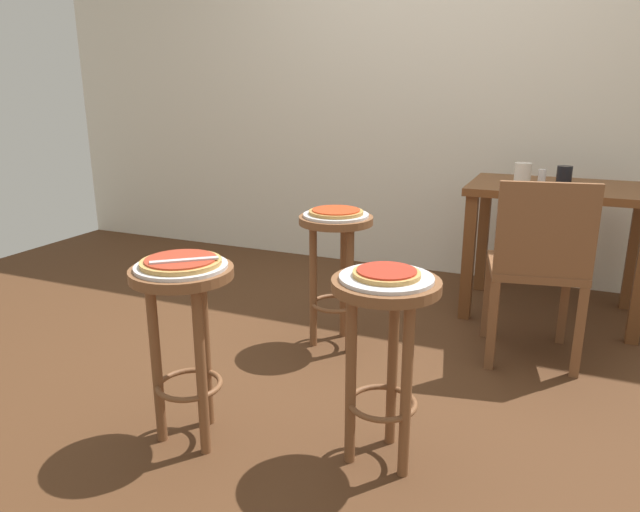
{
  "coord_description": "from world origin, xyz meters",
  "views": [
    {
      "loc": [
        0.83,
        -2.24,
        1.22
      ],
      "look_at": [
        -0.06,
        -0.21,
        0.58
      ],
      "focal_mm": 32.76,
      "sensor_mm": 36.0,
      "label": 1
    }
  ],
  "objects_px": {
    "stool_middle": "(385,332)",
    "cup_far_edge": "(564,175)",
    "serving_plate_foreground": "(181,266)",
    "pizza_leftside": "(336,212)",
    "serving_plate_middle": "(386,278)",
    "stool_leftside": "(336,253)",
    "serving_plate_leftside": "(336,215)",
    "dining_table": "(558,209)",
    "pizza_middle": "(387,273)",
    "pizza_foreground": "(181,262)",
    "wooden_chair": "(538,265)",
    "condiment_shaker": "(542,177)",
    "cup_near_edge": "(522,175)",
    "stool_foreground": "(185,317)",
    "pizza_server_knife": "(184,260)"
  },
  "relations": [
    {
      "from": "serving_plate_middle",
      "to": "stool_leftside",
      "type": "height_order",
      "value": "serving_plate_middle"
    },
    {
      "from": "cup_near_edge",
      "to": "serving_plate_foreground",
      "type": "bearing_deg",
      "value": -118.94
    },
    {
      "from": "pizza_foreground",
      "to": "pizza_middle",
      "type": "height_order",
      "value": "same"
    },
    {
      "from": "cup_near_edge",
      "to": "condiment_shaker",
      "type": "distance_m",
      "value": 0.14
    },
    {
      "from": "serving_plate_leftside",
      "to": "cup_far_edge",
      "type": "bearing_deg",
      "value": 44.47
    },
    {
      "from": "stool_middle",
      "to": "stool_leftside",
      "type": "relative_size",
      "value": 1.0
    },
    {
      "from": "pizza_foreground",
      "to": "pizza_leftside",
      "type": "relative_size",
      "value": 1.06
    },
    {
      "from": "dining_table",
      "to": "wooden_chair",
      "type": "distance_m",
      "value": 0.69
    },
    {
      "from": "cup_far_edge",
      "to": "serving_plate_leftside",
      "type": "bearing_deg",
      "value": -135.53
    },
    {
      "from": "serving_plate_middle",
      "to": "pizza_leftside",
      "type": "relative_size",
      "value": 1.17
    },
    {
      "from": "cup_near_edge",
      "to": "pizza_foreground",
      "type": "bearing_deg",
      "value": -118.94
    },
    {
      "from": "stool_middle",
      "to": "wooden_chair",
      "type": "relative_size",
      "value": 0.76
    },
    {
      "from": "stool_leftside",
      "to": "dining_table",
      "type": "xyz_separation_m",
      "value": [
        0.93,
        0.86,
        0.13
      ]
    },
    {
      "from": "serving_plate_leftside",
      "to": "cup_far_edge",
      "type": "relative_size",
      "value": 3.23
    },
    {
      "from": "serving_plate_foreground",
      "to": "pizza_leftside",
      "type": "xyz_separation_m",
      "value": [
        0.17,
        0.95,
        0.02
      ]
    },
    {
      "from": "stool_leftside",
      "to": "wooden_chair",
      "type": "height_order",
      "value": "wooden_chair"
    },
    {
      "from": "cup_far_edge",
      "to": "cup_near_edge",
      "type": "bearing_deg",
      "value": -132.69
    },
    {
      "from": "serving_plate_middle",
      "to": "cup_far_edge",
      "type": "bearing_deg",
      "value": 75.26
    },
    {
      "from": "serving_plate_foreground",
      "to": "pizza_middle",
      "type": "bearing_deg",
      "value": 13.07
    },
    {
      "from": "serving_plate_middle",
      "to": "pizza_server_knife",
      "type": "relative_size",
      "value": 1.35
    },
    {
      "from": "serving_plate_middle",
      "to": "dining_table",
      "type": "xyz_separation_m",
      "value": [
        0.44,
        1.66,
        -0.06
      ]
    },
    {
      "from": "serving_plate_leftside",
      "to": "dining_table",
      "type": "distance_m",
      "value": 1.27
    },
    {
      "from": "cup_near_edge",
      "to": "stool_leftside",
      "type": "bearing_deg",
      "value": -136.33
    },
    {
      "from": "stool_middle",
      "to": "wooden_chair",
      "type": "xyz_separation_m",
      "value": [
        0.4,
        0.98,
        -0.0
      ]
    },
    {
      "from": "stool_foreground",
      "to": "condiment_shaker",
      "type": "xyz_separation_m",
      "value": [
        1.01,
        1.77,
        0.3
      ]
    },
    {
      "from": "serving_plate_foreground",
      "to": "condiment_shaker",
      "type": "height_order",
      "value": "condiment_shaker"
    },
    {
      "from": "dining_table",
      "to": "pizza_server_knife",
      "type": "xyz_separation_m",
      "value": [
        -1.07,
        -1.83,
        0.09
      ]
    },
    {
      "from": "stool_foreground",
      "to": "pizza_middle",
      "type": "bearing_deg",
      "value": 13.07
    },
    {
      "from": "stool_middle",
      "to": "cup_far_edge",
      "type": "height_order",
      "value": "cup_far_edge"
    },
    {
      "from": "pizza_middle",
      "to": "stool_leftside",
      "type": "relative_size",
      "value": 0.33
    },
    {
      "from": "wooden_chair",
      "to": "pizza_server_knife",
      "type": "xyz_separation_m",
      "value": [
        -1.03,
        -1.16,
        0.21
      ]
    },
    {
      "from": "serving_plate_middle",
      "to": "stool_leftside",
      "type": "bearing_deg",
      "value": 121.74
    },
    {
      "from": "serving_plate_leftside",
      "to": "condiment_shaker",
      "type": "height_order",
      "value": "condiment_shaker"
    },
    {
      "from": "stool_middle",
      "to": "condiment_shaker",
      "type": "relative_size",
      "value": 7.74
    },
    {
      "from": "serving_plate_middle",
      "to": "cup_far_edge",
      "type": "relative_size",
      "value": 3.15
    },
    {
      "from": "pizza_leftside",
      "to": "cup_near_edge",
      "type": "bearing_deg",
      "value": 43.67
    },
    {
      "from": "serving_plate_foreground",
      "to": "pizza_leftside",
      "type": "distance_m",
      "value": 0.96
    },
    {
      "from": "serving_plate_foreground",
      "to": "wooden_chair",
      "type": "height_order",
      "value": "wooden_chair"
    },
    {
      "from": "pizza_foreground",
      "to": "stool_leftside",
      "type": "distance_m",
      "value": 0.98
    },
    {
      "from": "stool_foreground",
      "to": "serving_plate_leftside",
      "type": "bearing_deg",
      "value": 79.79
    },
    {
      "from": "pizza_leftside",
      "to": "condiment_shaker",
      "type": "distance_m",
      "value": 1.18
    },
    {
      "from": "dining_table",
      "to": "condiment_shaker",
      "type": "relative_size",
      "value": 11.07
    },
    {
      "from": "serving_plate_middle",
      "to": "wooden_chair",
      "type": "relative_size",
      "value": 0.35
    },
    {
      "from": "stool_middle",
      "to": "cup_near_edge",
      "type": "height_order",
      "value": "cup_near_edge"
    },
    {
      "from": "serving_plate_middle",
      "to": "pizza_leftside",
      "type": "bearing_deg",
      "value": 121.74
    },
    {
      "from": "stool_leftside",
      "to": "pizza_server_knife",
      "type": "height_order",
      "value": "pizza_server_knife"
    },
    {
      "from": "stool_foreground",
      "to": "cup_near_edge",
      "type": "relative_size",
      "value": 5.15
    },
    {
      "from": "serving_plate_foreground",
      "to": "serving_plate_middle",
      "type": "distance_m",
      "value": 0.68
    },
    {
      "from": "pizza_middle",
      "to": "wooden_chair",
      "type": "height_order",
      "value": "wooden_chair"
    },
    {
      "from": "serving_plate_leftside",
      "to": "pizza_middle",
      "type": "bearing_deg",
      "value": -58.26
    }
  ]
}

